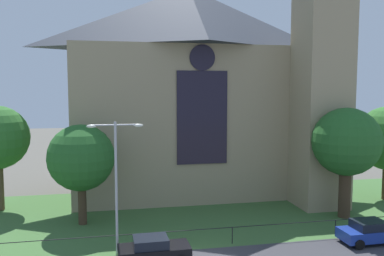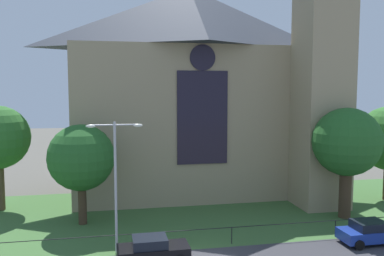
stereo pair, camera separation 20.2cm
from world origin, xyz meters
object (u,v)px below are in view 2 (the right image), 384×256
tree_right_near (347,143)px  parked_car_black (152,250)px  tree_left_near (81,158)px  streetlamp_near (115,170)px  church_building (198,88)px  parked_car_blue (371,232)px

tree_right_near → parked_car_black: (-15.74, -5.46, -5.21)m
tree_left_near → streetlamp_near: (2.47, -6.07, 0.17)m
church_building → streetlamp_near: 17.43m
tree_right_near → parked_car_black: 17.46m
parked_car_black → church_building: bearing=68.2°
church_building → parked_car_black: bearing=-110.7°
tree_right_near → streetlamp_near: 18.19m
parked_car_black → parked_car_blue: same height
church_building → parked_car_blue: bearing=-62.8°
streetlamp_near → parked_car_black: 5.20m
church_building → parked_car_black: church_building is taller
streetlamp_near → tree_left_near: bearing=112.1°
tree_left_near → streetlamp_near: bearing=-67.9°
church_building → tree_left_near: bearing=-141.6°
tree_right_near → streetlamp_near: bearing=-168.2°
parked_car_black → tree_left_near: bearing=119.0°
streetlamp_near → parked_car_blue: (16.44, -1.54, -4.46)m
tree_right_near → parked_car_blue: size_ratio=2.07×
parked_car_blue → church_building: bearing=116.7°
tree_left_near → church_building: bearing=38.4°
tree_left_near → parked_car_blue: bearing=-21.9°
tree_right_near → parked_car_black: size_ratio=2.06×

